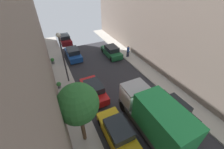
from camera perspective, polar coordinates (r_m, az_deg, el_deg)
The scene contains 15 objects.
ground at distance 13.81m, azimuth 8.46°, elevation -13.17°, with size 32.00×32.00×0.00m, color #2D2D33.
sidewalk_left at distance 12.54m, azimuth -12.35°, elevation -20.40°, with size 2.00×44.00×0.15m, color #B7B2A8.
sidewalk_right at distance 16.47m, azimuth 23.28°, elevation -6.28°, with size 2.00×44.00×0.15m, color #B7B2A8.
parked_car_left_1 at distance 11.34m, azimuth 2.28°, elevation -22.26°, with size 1.78×4.20×1.57m.
parked_car_left_2 at distance 14.48m, azimuth -7.43°, elevation -6.20°, with size 1.78×4.20×1.57m.
parked_car_left_3 at distance 21.69m, azimuth -15.48°, elevation 8.15°, with size 1.78×4.20×1.57m.
parked_car_left_4 at distance 27.33m, azimuth -18.53°, elevation 13.40°, with size 1.78×4.20×1.57m.
parked_car_right_1 at distance 13.73m, azimuth 23.53°, elevation -12.62°, with size 1.78×4.20×1.57m.
parked_car_right_2 at distance 21.57m, azimuth -0.21°, elevation 9.34°, with size 1.78×4.20×1.57m.
delivery_truck at distance 11.25m, azimuth 16.79°, elevation -15.85°, with size 2.26×6.60×3.38m.
pedestrian at distance 21.07m, azimuth 6.54°, elevation 9.50°, with size 0.40×0.36×1.72m.
street_tree_0 at distance 8.94m, azimuth -13.62°, elevation -11.49°, with size 2.61×2.61×5.09m.
potted_plant_1 at distance 16.25m, azimuth -20.73°, elevation -3.86°, with size 0.49×0.49×0.75m.
potted_plant_3 at distance 21.06m, azimuth -22.99°, elevation 5.24°, with size 0.49×0.49×0.81m.
lamp_post at distance 15.24m, azimuth -19.58°, elevation 8.64°, with size 0.44×0.44×5.71m.
Camera 1 is at (-5.70, -7.17, 10.34)m, focal length 22.55 mm.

